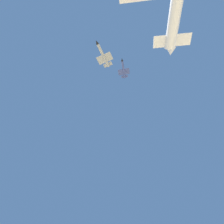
# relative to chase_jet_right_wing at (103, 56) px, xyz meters

# --- Properties ---
(chase_jet_right_wing) EXTENTS (15.32, 8.65, 4.00)m
(chase_jet_right_wing) POSITION_rel_chase_jet_right_wing_xyz_m (0.00, 0.00, 0.00)
(chase_jet_right_wing) COLOR #999EA3
(chase_jet_high_escort) EXTENTS (14.99, 9.29, 4.00)m
(chase_jet_high_escort) POSITION_rel_chase_jet_right_wing_xyz_m (-22.94, -0.32, 22.40)
(chase_jet_high_escort) COLOR #38478C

